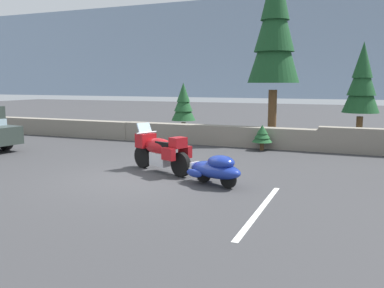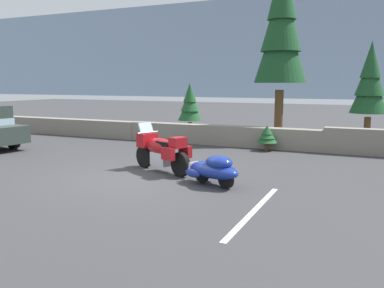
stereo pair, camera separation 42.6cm
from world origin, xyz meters
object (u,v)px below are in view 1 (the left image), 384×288
touring_motorcycle (161,150)px  car_shaped_trailer (216,169)px  pine_tree_far_right (183,104)px  pine_tree_tall (275,26)px  pine_tree_secondary (362,81)px

touring_motorcycle → car_shaped_trailer: 2.10m
touring_motorcycle → pine_tree_far_right: size_ratio=0.87×
car_shaped_trailer → pine_tree_tall: bearing=91.4°
car_shaped_trailer → pine_tree_far_right: (-4.10, 7.53, 1.15)m
pine_tree_tall → car_shaped_trailer: bearing=-88.6°
touring_motorcycle → car_shaped_trailer: touring_motorcycle is taller
car_shaped_trailer → pine_tree_tall: size_ratio=0.28×
touring_motorcycle → pine_tree_secondary: bearing=54.6°
pine_tree_secondary → pine_tree_tall: bearing=-177.3°
touring_motorcycle → pine_tree_secondary: 9.06m
pine_tree_tall → pine_tree_secondary: (3.41, 0.16, -2.22)m
pine_tree_tall → touring_motorcycle: bearing=-103.7°
touring_motorcycle → pine_tree_far_right: pine_tree_far_right is taller
pine_tree_secondary → pine_tree_far_right: pine_tree_secondary is taller
car_shaped_trailer → pine_tree_secondary: (3.21, 8.06, 2.12)m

